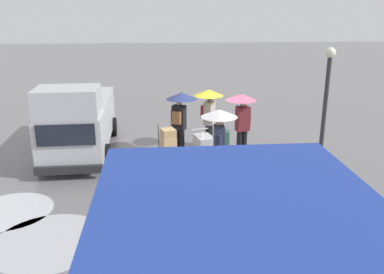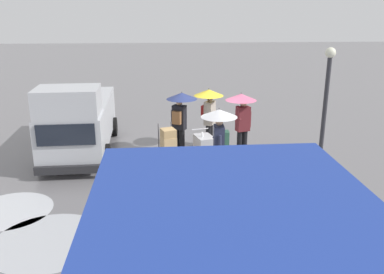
{
  "view_description": "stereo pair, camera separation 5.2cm",
  "coord_description": "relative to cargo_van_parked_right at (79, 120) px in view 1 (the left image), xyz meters",
  "views": [
    {
      "loc": [
        1.06,
        12.53,
        4.9
      ],
      "look_at": [
        0.25,
        0.59,
        1.05
      ],
      "focal_mm": 38.4,
      "sensor_mm": 36.0,
      "label": 1
    },
    {
      "loc": [
        1.01,
        12.53,
        4.9
      ],
      "look_at": [
        0.25,
        0.59,
        1.05
      ],
      "focal_mm": 38.4,
      "sensor_mm": 36.0,
      "label": 2
    }
  ],
  "objects": [
    {
      "name": "slush_patch_mid_street",
      "position": [
        0.97,
        4.22,
        -1.18
      ],
      "size": [
        2.07,
        2.07,
        0.01
      ],
      "primitive_type": "cylinder",
      "color": "silver",
      "rests_on": "ground"
    },
    {
      "name": "shopping_cart_vendor",
      "position": [
        -4.19,
        1.18,
        -0.61
      ],
      "size": [
        0.74,
        0.93,
        1.04
      ],
      "color": "#B2B2B7",
      "rests_on": "ground"
    },
    {
      "name": "street_lamp",
      "position": [
        -7.29,
        3.1,
        1.19
      ],
      "size": [
        0.28,
        0.28,
        3.86
      ],
      "color": "#2D2D33",
      "rests_on": "ground"
    },
    {
      "name": "hand_dolly_boxes",
      "position": [
        -3.02,
        1.3,
        -0.53
      ],
      "size": [
        0.72,
        0.84,
        1.32
      ],
      "color": "#515156",
      "rests_on": "ground"
    },
    {
      "name": "pedestrian_far_side",
      "position": [
        -4.48,
        -0.36,
        0.39
      ],
      "size": [
        1.04,
        1.04,
        2.15
      ],
      "color": "black",
      "rests_on": "ground"
    },
    {
      "name": "pedestrian_pink_side",
      "position": [
        -5.51,
        0.46,
        0.39
      ],
      "size": [
        1.04,
        1.04,
        2.15
      ],
      "color": "black",
      "rests_on": "ground"
    },
    {
      "name": "cargo_van_parked_right",
      "position": [
        0.0,
        0.0,
        0.0
      ],
      "size": [
        2.36,
        5.42,
        2.6
      ],
      "color": "#B7BABF",
      "rests_on": "ground"
    },
    {
      "name": "ground_plane",
      "position": [
        -3.99,
        1.18,
        -1.18
      ],
      "size": [
        90.0,
        90.0,
        0.0
      ],
      "primitive_type": "plane",
      "color": "slate"
    },
    {
      "name": "pedestrian_white_side",
      "position": [
        -3.46,
        0.17,
        0.39
      ],
      "size": [
        1.04,
        1.04,
        2.15
      ],
      "color": "black",
      "rests_on": "ground"
    },
    {
      "name": "slush_patch_near_cluster",
      "position": [
        -0.36,
        5.72,
        -1.18
      ],
      "size": [
        2.47,
        2.47,
        0.01
      ],
      "primitive_type": "cylinder",
      "color": "#ADAFB5",
      "rests_on": "ground"
    },
    {
      "name": "pedestrian_black_side",
      "position": [
        -4.47,
        2.62,
        0.39
      ],
      "size": [
        1.04,
        1.04,
        2.15
      ],
      "color": "black",
      "rests_on": "ground"
    }
  ]
}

